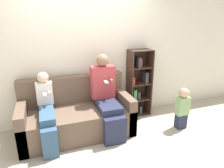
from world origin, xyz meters
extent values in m
plane|color=#B2A893|center=(0.00, 0.00, 0.00)|extent=(14.00, 14.00, 0.00)
cube|color=silver|center=(0.00, 1.01, 1.27)|extent=(10.00, 0.06, 2.55)
cube|color=brown|center=(-0.28, 0.40, 0.23)|extent=(1.85, 0.69, 0.46)
cube|color=brown|center=(-0.28, 0.85, 0.47)|extent=(1.85, 0.20, 0.95)
cube|color=brown|center=(-1.13, 0.40, 0.32)|extent=(0.14, 0.69, 0.65)
cube|color=brown|center=(0.58, 0.40, 0.32)|extent=(0.14, 0.69, 0.65)
cube|color=#232842|center=(0.23, 0.00, 0.23)|extent=(0.35, 0.12, 0.46)
cube|color=#232842|center=(0.23, 0.30, 0.51)|extent=(0.35, 0.48, 0.11)
cube|color=#B73D42|center=(0.23, 0.63, 0.85)|extent=(0.42, 0.19, 0.57)
sphere|color=#8C664C|center=(0.23, 0.63, 1.24)|extent=(0.21, 0.21, 0.21)
cylinder|color=#8C664C|center=(0.34, 0.49, 0.91)|extent=(0.05, 0.10, 0.05)
cube|color=white|center=(0.23, 0.44, 0.91)|extent=(0.05, 0.12, 0.02)
cube|color=#335170|center=(-0.76, 0.00, 0.23)|extent=(0.22, 0.12, 0.46)
cube|color=#335170|center=(-0.76, 0.34, 0.51)|extent=(0.22, 0.55, 0.11)
cube|color=white|center=(-0.76, 0.67, 0.75)|extent=(0.26, 0.12, 0.37)
sphere|color=beige|center=(-0.76, 0.67, 1.02)|extent=(0.18, 0.18, 0.18)
cylinder|color=beige|center=(-0.69, 0.56, 0.79)|extent=(0.05, 0.10, 0.05)
cube|color=white|center=(-0.76, 0.51, 0.79)|extent=(0.05, 0.12, 0.02)
cube|color=#232842|center=(1.53, 0.05, 0.14)|extent=(0.18, 0.14, 0.27)
cube|color=#84AD70|center=(1.53, 0.05, 0.44)|extent=(0.23, 0.14, 0.33)
sphere|color=tan|center=(1.53, 0.05, 0.69)|extent=(0.17, 0.17, 0.17)
cube|color=#3D281E|center=(0.84, 0.82, 0.67)|extent=(0.02, 0.31, 1.35)
cube|color=#3D281E|center=(1.27, 0.82, 0.67)|extent=(0.02, 0.31, 1.35)
cube|color=#3D281E|center=(1.05, 0.96, 0.67)|extent=(0.45, 0.02, 1.35)
cube|color=#3D281E|center=(1.05, 0.82, 0.01)|extent=(0.41, 0.27, 0.02)
cube|color=#3D281E|center=(1.05, 0.82, 0.34)|extent=(0.41, 0.27, 0.02)
cube|color=#3D281E|center=(1.05, 0.82, 0.67)|extent=(0.41, 0.27, 0.02)
cube|color=#3D281E|center=(1.05, 0.82, 1.01)|extent=(0.41, 0.27, 0.02)
cube|color=#3D281E|center=(1.05, 0.82, 1.34)|extent=(0.41, 0.27, 0.02)
cube|color=#429956|center=(0.94, 0.82, 0.46)|extent=(0.06, 0.16, 0.21)
cube|color=#C63838|center=(1.01, 0.82, 1.10)|extent=(0.07, 0.20, 0.17)
cube|color=#333338|center=(1.17, 0.82, 0.79)|extent=(0.07, 0.21, 0.22)
cube|color=#429956|center=(0.94, 0.82, 0.12)|extent=(0.05, 0.18, 0.21)
cube|color=#C63838|center=(0.88, 0.82, 0.76)|extent=(0.04, 0.22, 0.15)
cube|color=#333338|center=(1.07, 0.82, 0.11)|extent=(0.05, 0.19, 0.18)
cube|color=#333338|center=(1.00, 0.82, 1.11)|extent=(0.06, 0.21, 0.19)
cube|color=#333338|center=(1.02, 0.82, 0.43)|extent=(0.05, 0.18, 0.16)
camera|label=1|loc=(-0.74, -2.58, 1.94)|focal=32.00mm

